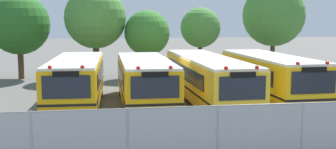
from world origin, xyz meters
TOP-DOWN VIEW (x-y plane):
  - ground_plane at (0.00, 0.00)m, footprint 160.00×160.00m
  - school_bus_0 at (-5.20, 0.19)m, footprint 2.72×9.26m
  - school_bus_1 at (-1.68, -0.10)m, footprint 2.57×9.39m
  - school_bus_2 at (1.66, -0.05)m, footprint 2.66×11.57m
  - school_bus_3 at (5.18, -0.17)m, footprint 2.78×9.66m
  - tree_0 at (-9.92, 11.16)m, footprint 4.58×4.58m
  - tree_1 at (-4.29, 10.83)m, footprint 4.70×4.70m
  - tree_2 at (-0.59, 10.46)m, footprint 3.51×3.51m
  - tree_3 at (3.97, 11.57)m, footprint 3.25×3.25m
  - tree_4 at (10.40, 11.92)m, footprint 5.18×5.18m
  - chainlink_fence at (-0.42, -9.93)m, footprint 16.23×0.07m

SIDE VIEW (x-z plane):
  - ground_plane at x=0.00m, z-range 0.00..0.00m
  - chainlink_fence at x=-0.42m, z-range 0.04..2.01m
  - school_bus_1 at x=-1.68m, z-range 0.07..2.65m
  - school_bus_0 at x=-5.20m, z-range 0.07..2.69m
  - school_bus_2 at x=1.66m, z-range 0.07..2.71m
  - school_bus_3 at x=5.18m, z-range 0.07..2.76m
  - tree_2 at x=-0.59m, z-range 0.82..6.05m
  - tree_3 at x=3.97m, z-range 1.07..6.54m
  - tree_0 at x=-9.92m, z-range 0.94..7.38m
  - tree_1 at x=-4.29m, z-range 1.17..8.14m
  - tree_4 at x=10.40m, z-range 1.09..8.52m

